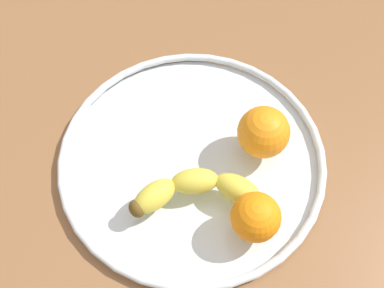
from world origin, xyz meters
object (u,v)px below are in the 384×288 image
Objects in this scene: fruit_bowl at (192,157)px; orange_center at (264,132)px; banana at (193,190)px; orange_front_left at (256,217)px.

orange_center reaches higher than fruit_bowl.
banana is (-1.09, 6.43, 2.69)cm from fruit_bowl.
orange_front_left is (-9.71, 9.79, 4.20)cm from fruit_bowl.
orange_front_left reaches higher than banana.
banana reaches higher than fruit_bowl.
fruit_bowl is at bearing -45.23° from orange_front_left.
banana is at bearing 99.61° from fruit_bowl.
orange_center is (-9.81, -2.94, 4.65)cm from fruit_bowl.
orange_front_left is (-8.62, 3.37, 1.51)cm from banana.
fruit_bowl is 14.42cm from orange_front_left.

